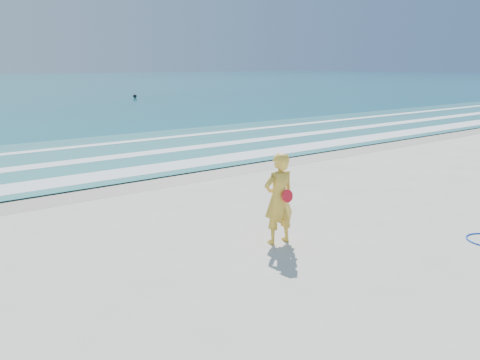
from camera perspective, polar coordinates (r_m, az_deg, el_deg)
ground at (r=8.53m, az=14.81°, el=-12.10°), size 400.00×400.00×0.00m
wet_sand at (r=15.42m, az=-12.10°, el=-0.18°), size 400.00×2.40×0.00m
shallow at (r=19.98m, az=-18.14°, el=2.75°), size 400.00×10.00×0.01m
foam_near at (r=16.57m, az=-14.00°, el=0.87°), size 400.00×1.40×0.01m
foam_mid at (r=19.23m, az=-17.37°, el=2.42°), size 400.00×0.90×0.01m
foam_far at (r=22.33m, az=-20.22°, el=3.72°), size 400.00×0.60×0.01m
buoy at (r=54.11m, az=-12.69°, el=9.95°), size 0.41×0.41×0.41m
woman at (r=9.74m, az=4.75°, el=-2.27°), size 0.75×0.54×1.94m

